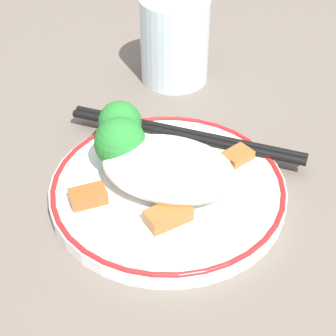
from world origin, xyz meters
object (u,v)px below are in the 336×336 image
Objects in this scene: chopsticks at (185,134)px; broccoli_back_left at (120,123)px; plate at (168,189)px; drinking_glass at (175,40)px; broccoli_back_center at (120,143)px.

broccoli_back_left is at bearing 29.14° from chopsticks.
plate is 2.15× the size of drinking_glass.
drinking_glass is at bearing -87.63° from broccoli_back_center.
broccoli_back_center is (0.05, -0.01, 0.03)m from plate.
drinking_glass reaches higher than chopsticks.
chopsticks is (-0.04, -0.06, -0.03)m from broccoli_back_center.
broccoli_back_left reaches higher than plate.
broccoli_back_center is at bearing 56.24° from chopsticks.
broccoli_back_center is (-0.01, 0.03, 0.00)m from broccoli_back_left.
broccoli_back_left is 0.89× the size of broccoli_back_center.
broccoli_back_left is 0.07m from chopsticks.
chopsticks is 0.14m from drinking_glass.
plate is at bearing 169.29° from broccoli_back_center.
drinking_glass is (0.01, -0.19, 0.01)m from broccoli_back_center.
drinking_glass is (-0.01, -0.16, 0.01)m from broccoli_back_left.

